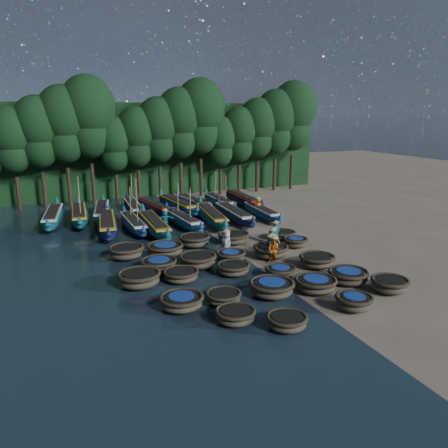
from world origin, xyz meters
name	(u,v)px	position (x,y,z in m)	size (l,w,h in m)	color
ground	(237,253)	(0.00, 0.00, 0.00)	(120.00, 120.00, 0.00)	gray
foliage_wall	(150,149)	(0.00, 23.50, 5.00)	(40.00, 3.00, 10.00)	black
coracle_1	(236,315)	(-4.14, -9.03, 0.38)	(1.96, 1.96, 0.66)	brown
coracle_2	(287,321)	(-2.33, -10.39, 0.37)	(1.81, 1.81, 0.65)	brown
coracle_3	(354,302)	(1.56, -9.97, 0.42)	(1.91, 1.91, 0.72)	brown
coracle_4	(390,284)	(4.62, -9.01, 0.44)	(2.07, 2.07, 0.76)	brown
coracle_5	(182,301)	(-5.92, -6.78, 0.41)	(2.14, 2.14, 0.70)	brown
coracle_6	(223,297)	(-3.88, -7.02, 0.37)	(1.94, 1.94, 0.65)	brown
coracle_7	(272,287)	(-1.25, -7.07, 0.46)	(2.63, 2.63, 0.80)	brown
coracle_8	(316,284)	(1.11, -7.48, 0.44)	(2.23, 2.23, 0.76)	brown
coracle_9	(348,276)	(3.43, -7.15, 0.43)	(2.40, 2.40, 0.75)	brown
coracle_10	(139,278)	(-7.19, -3.28, 0.48)	(2.71, 2.71, 0.84)	brown
coracle_11	(181,275)	(-4.90, -3.38, 0.37)	(2.06, 2.06, 0.65)	brown
coracle_12	(233,268)	(-1.84, -3.60, 0.39)	(1.93, 1.93, 0.68)	brown
coracle_13	(280,272)	(0.36, -5.12, 0.39)	(2.14, 2.14, 0.68)	brown
coracle_14	(317,260)	(3.30, -4.39, 0.44)	(2.19, 2.19, 0.76)	brown
coracle_15	(159,264)	(-5.61, -1.31, 0.41)	(2.62, 2.62, 0.71)	brown
coracle_16	(198,260)	(-3.32, -1.70, 0.48)	(2.40, 2.40, 0.83)	brown
coracle_17	(231,256)	(-1.17, -1.67, 0.43)	(2.16, 2.16, 0.75)	brown
coracle_18	(271,251)	(1.60, -1.75, 0.46)	(2.51, 2.51, 0.80)	brown
coracle_19	(296,242)	(4.25, -0.46, 0.39)	(1.80, 1.80, 0.67)	brown
coracle_20	(126,252)	(-6.97, 1.59, 0.48)	(2.75, 2.75, 0.84)	brown
coracle_21	(165,249)	(-4.56, 1.21, 0.46)	(2.43, 2.43, 0.80)	brown
coracle_22	(195,240)	(-2.15, 2.32, 0.47)	(2.15, 2.15, 0.82)	brown
coracle_23	(234,238)	(0.64, 1.93, 0.45)	(2.27, 2.27, 0.79)	brown
coracle_24	(282,235)	(4.31, 1.46, 0.38)	(2.07, 2.07, 0.66)	brown
long_boat_2	(107,224)	(-7.13, 8.67, 0.60)	(2.58, 8.87, 1.57)	#0E1533
long_boat_3	(133,223)	(-5.18, 8.45, 0.52)	(1.44, 7.68, 3.26)	navy
long_boat_4	(154,225)	(-3.85, 6.99, 0.60)	(1.75, 8.96, 1.58)	#0E4C52
long_boat_5	(182,220)	(-1.24, 7.98, 0.54)	(1.98, 7.92, 3.37)	navy
long_boat_6	(211,216)	(1.31, 8.04, 0.59)	(2.56, 8.81, 1.56)	#0E4C52
long_boat_7	(234,214)	(3.37, 8.06, 0.57)	(1.88, 8.57, 1.51)	#0E1533
long_boat_8	(262,212)	(6.07, 8.09, 0.51)	(1.74, 7.65, 1.35)	navy
long_boat_9	(53,217)	(-10.93, 12.97, 0.59)	(2.58, 8.81, 1.56)	#0E4C52
long_boat_10	(79,215)	(-8.86, 12.79, 0.59)	(2.12, 8.72, 3.71)	#0E4C52
long_boat_11	(102,212)	(-6.91, 13.41, 0.57)	(2.82, 8.46, 1.51)	#0E4C52
long_boat_12	(133,207)	(-3.97, 14.37, 0.54)	(1.76, 8.08, 3.43)	#0E1533
long_boat_13	(154,207)	(-2.24, 13.48, 0.56)	(2.73, 8.23, 1.47)	#0E1533
long_boat_14	(178,205)	(0.01, 13.52, 0.60)	(2.54, 8.93, 1.58)	navy
long_boat_15	(193,202)	(1.82, 14.35, 0.53)	(2.25, 7.85, 1.39)	navy
long_boat_16	(219,201)	(4.35, 13.81, 0.53)	(1.39, 7.81, 3.32)	#0E4C52
long_boat_17	(243,200)	(6.67, 13.36, 0.60)	(1.78, 9.02, 1.59)	#0E1533
fisherman_0	(226,242)	(-0.90, -0.37, 0.92)	(0.79, 0.98, 1.94)	silver
fisherman_1	(276,232)	(3.21, 0.54, 0.95)	(0.67, 0.52, 1.90)	#19676B
fisherman_2	(274,250)	(1.20, -2.87, 0.92)	(1.08, 1.05, 1.95)	#B05817
fisherman_3	(270,246)	(1.57, -1.74, 0.80)	(0.62, 1.01, 1.70)	black
fisherman_4	(273,241)	(2.04, -1.18, 0.93)	(0.95, 1.07, 1.94)	silver
fisherman_5	(165,219)	(-2.75, 7.69, 0.84)	(1.48, 0.52, 1.80)	#19676B
fisherman_6	(258,206)	(6.05, 8.77, 0.90)	(0.83, 0.55, 1.87)	#B05817
tree_1	(12,139)	(-13.70, 20.00, 6.65)	(4.09, 4.09, 9.65)	black
tree_2	(38,131)	(-11.40, 20.00, 7.32)	(4.51, 4.51, 10.63)	black
tree_3	(63,123)	(-9.10, 20.00, 8.00)	(4.92, 4.92, 11.60)	black
tree_4	(88,116)	(-6.80, 20.00, 8.67)	(5.34, 5.34, 12.58)	black
tree_5	(114,144)	(-4.50, 20.00, 5.97)	(3.68, 3.68, 8.68)	black
tree_6	(137,136)	(-2.20, 20.00, 6.65)	(4.09, 4.09, 9.65)	black
tree_7	(158,129)	(0.10, 20.00, 7.32)	(4.51, 4.51, 10.63)	black
tree_8	(180,122)	(2.40, 20.00, 8.00)	(4.92, 4.92, 11.60)	black
tree_9	(200,115)	(4.70, 20.00, 8.67)	(5.34, 5.34, 12.58)	black
tree_10	(220,141)	(7.00, 20.00, 5.97)	(3.68, 3.68, 8.68)	black
tree_11	(239,134)	(9.30, 20.00, 6.65)	(4.09, 4.09, 9.65)	black
tree_12	(258,128)	(11.60, 20.00, 7.32)	(4.51, 4.51, 10.63)	black
tree_13	(276,121)	(13.90, 20.00, 8.00)	(4.92, 4.92, 11.60)	black
tree_14	(293,115)	(16.20, 20.00, 8.67)	(5.34, 5.34, 12.58)	black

